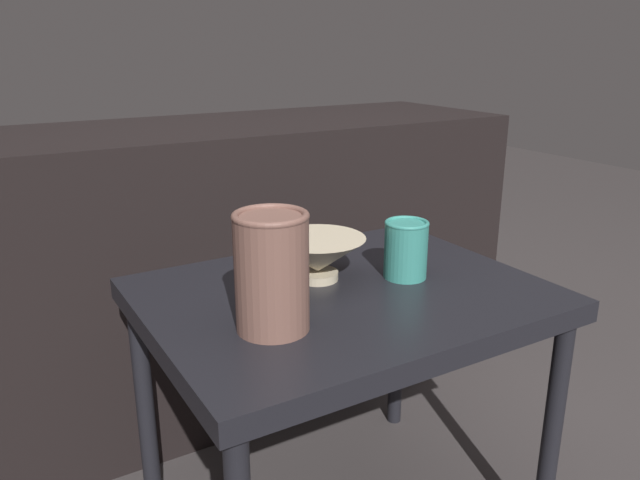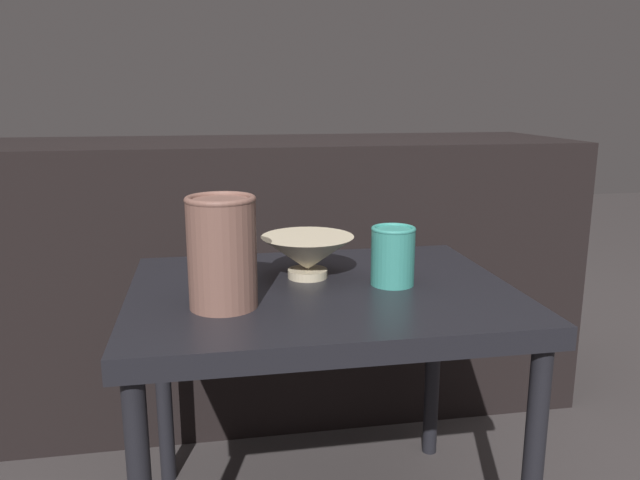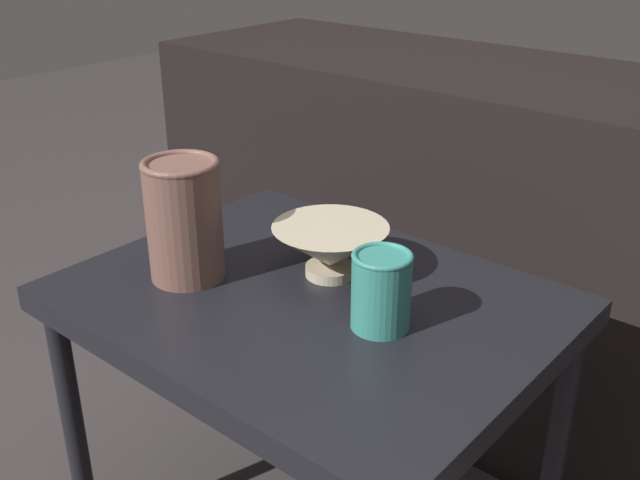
{
  "view_description": "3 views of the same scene",
  "coord_description": "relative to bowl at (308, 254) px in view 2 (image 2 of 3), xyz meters",
  "views": [
    {
      "loc": [
        -0.59,
        -0.9,
        0.98
      ],
      "look_at": [
        -0.02,
        0.04,
        0.62
      ],
      "focal_mm": 35.0,
      "sensor_mm": 36.0,
      "label": 1
    },
    {
      "loc": [
        -0.2,
        -1.12,
        0.89
      ],
      "look_at": [
        0.01,
        0.09,
        0.6
      ],
      "focal_mm": 35.0,
      "sensor_mm": 36.0,
      "label": 2
    },
    {
      "loc": [
        0.66,
        -0.75,
        1.09
      ],
      "look_at": [
        -0.03,
        0.06,
        0.6
      ],
      "focal_mm": 42.0,
      "sensor_mm": 36.0,
      "label": 3
    }
  ],
  "objects": [
    {
      "name": "bowl",
      "position": [
        0.0,
        0.0,
        0.0
      ],
      "size": [
        0.18,
        0.18,
        0.08
      ],
      "color": "#C1B293",
      "rests_on": "table"
    },
    {
      "name": "vase_colorful_right",
      "position": [
        0.15,
        -0.08,
        0.01
      ],
      "size": [
        0.08,
        0.08,
        0.11
      ],
      "color": "teal",
      "rests_on": "table"
    },
    {
      "name": "couch_backdrop",
      "position": [
        0.02,
        0.57,
        -0.2
      ],
      "size": [
        1.63,
        0.5,
        0.77
      ],
      "color": "black",
      "rests_on": "ground_plane"
    },
    {
      "name": "table",
      "position": [
        0.02,
        -0.07,
        -0.11
      ],
      "size": [
        0.72,
        0.56,
        0.53
      ],
      "color": "black",
      "rests_on": "ground_plane"
    },
    {
      "name": "vase_textured_left",
      "position": [
        -0.17,
        -0.15,
        0.05
      ],
      "size": [
        0.12,
        0.12,
        0.19
      ],
      "color": "brown",
      "rests_on": "table"
    }
  ]
}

